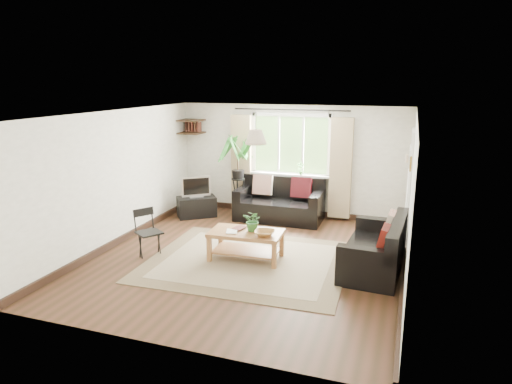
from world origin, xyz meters
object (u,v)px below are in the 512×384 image
(coffee_table, at_px, (246,245))
(sofa_back, at_px, (279,201))
(folding_chair, at_px, (149,233))
(tv_stand, at_px, (197,207))
(sofa_right, at_px, (374,246))
(palm_stand, at_px, (238,175))

(coffee_table, bearing_deg, sofa_back, 92.13)
(folding_chair, bearing_deg, coffee_table, -43.31)
(folding_chair, bearing_deg, tv_stand, 39.74)
(sofa_back, height_order, sofa_right, sofa_back)
(coffee_table, distance_m, tv_stand, 2.70)
(sofa_back, relative_size, tv_stand, 2.23)
(folding_chair, bearing_deg, palm_stand, 22.37)
(tv_stand, distance_m, palm_stand, 1.13)
(coffee_table, xyz_separation_m, folding_chair, (-1.60, -0.38, 0.15))
(coffee_table, relative_size, folding_chair, 1.50)
(sofa_back, bearing_deg, sofa_right, -44.36)
(sofa_right, relative_size, tv_stand, 2.08)
(sofa_right, xyz_separation_m, folding_chair, (-3.63, -0.64, 0.00))
(sofa_right, distance_m, palm_stand, 3.80)
(coffee_table, bearing_deg, sofa_right, 7.14)
(coffee_table, height_order, palm_stand, palm_stand)
(coffee_table, height_order, tv_stand, coffee_table)
(tv_stand, bearing_deg, folding_chair, -120.41)
(sofa_back, height_order, folding_chair, sofa_back)
(coffee_table, relative_size, palm_stand, 0.68)
(sofa_back, distance_m, coffee_table, 2.30)
(sofa_back, bearing_deg, palm_stand, 173.08)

